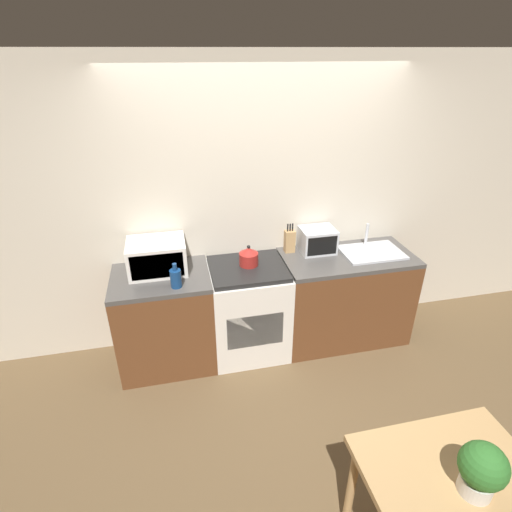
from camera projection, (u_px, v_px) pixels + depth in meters
ground_plane at (287, 393)px, 3.38m from camera, size 16.00×16.00×0.00m
wall_back at (261, 208)px, 3.63m from camera, size 10.00×0.06×2.60m
counter_left_run at (165, 320)px, 3.54m from camera, size 0.82×0.62×0.90m
counter_right_run at (344, 297)px, 3.87m from camera, size 1.21×0.62×0.90m
stove_range at (248, 309)px, 3.69m from camera, size 0.69×0.62×0.90m
kettle at (249, 256)px, 3.47m from camera, size 0.17×0.17×0.19m
microwave at (157, 256)px, 3.36m from camera, size 0.48×0.37×0.27m
bottle at (176, 278)px, 3.15m from camera, size 0.09×0.09×0.21m
knife_block at (290, 241)px, 3.69m from camera, size 0.09×0.08×0.28m
toaster_oven at (317, 240)px, 3.70m from camera, size 0.32×0.26×0.22m
sink_basin at (371, 252)px, 3.71m from camera, size 0.55×0.39×0.24m
dining_table at (455, 493)px, 1.98m from camera, size 0.88×0.72×0.73m
potted_plant at (482, 469)px, 1.81m from camera, size 0.22×0.22×0.29m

